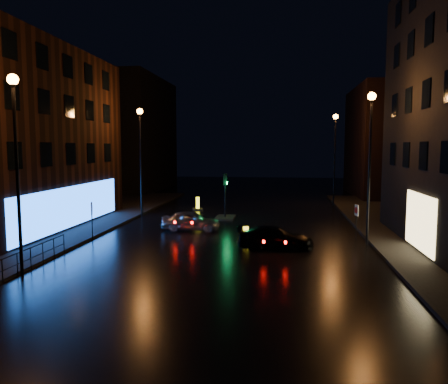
{
  "coord_description": "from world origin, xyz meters",
  "views": [
    {
      "loc": [
        3.01,
        -18.71,
        5.43
      ],
      "look_at": [
        -0.31,
        6.55,
        2.8
      ],
      "focal_mm": 35.0,
      "sensor_mm": 36.0,
      "label": 1
    }
  ],
  "objects": [
    {
      "name": "guard_railing",
      "position": [
        -8.0,
        -1.0,
        0.74
      ],
      "size": [
        0.05,
        6.04,
        1.0
      ],
      "color": "black",
      "rests_on": "ground"
    },
    {
      "name": "ground",
      "position": [
        0.0,
        0.0,
        0.0
      ],
      "size": [
        120.0,
        120.0,
        0.0
      ],
      "primitive_type": "plane",
      "color": "black",
      "rests_on": "ground"
    },
    {
      "name": "building_far_left",
      "position": [
        -16.0,
        35.0,
        7.0
      ],
      "size": [
        8.0,
        16.0,
        14.0
      ],
      "primitive_type": "cube",
      "color": "black",
      "rests_on": "ground"
    },
    {
      "name": "traffic_signal",
      "position": [
        -1.2,
        14.0,
        0.5
      ],
      "size": [
        1.4,
        2.4,
        3.45
      ],
      "color": "black",
      "rests_on": "ground"
    },
    {
      "name": "building_far_right",
      "position": [
        15.0,
        32.0,
        6.0
      ],
      "size": [
        8.0,
        14.0,
        12.0
      ],
      "primitive_type": "cube",
      "color": "black",
      "rests_on": "ground"
    },
    {
      "name": "street_lamp_lfar",
      "position": [
        -7.8,
        14.0,
        5.56
      ],
      "size": [
        0.44,
        0.44,
        8.37
      ],
      "color": "black",
      "rests_on": "ground"
    },
    {
      "name": "bollard_near",
      "position": [
        1.09,
        5.22,
        0.22
      ],
      "size": [
        1.08,
        1.34,
        1.02
      ],
      "rotation": [
        0.0,
        0.0,
        0.3
      ],
      "color": "black",
      "rests_on": "ground"
    },
    {
      "name": "street_lamp_rnear",
      "position": [
        7.8,
        6.0,
        5.56
      ],
      "size": [
        0.44,
        0.44,
        8.37
      ],
      "color": "black",
      "rests_on": "ground"
    },
    {
      "name": "road_sign_left",
      "position": [
        -7.9,
        5.19,
        1.68
      ],
      "size": [
        0.24,
        0.52,
        2.24
      ],
      "rotation": [
        0.0,
        0.0,
        0.36
      ],
      "color": "black",
      "rests_on": "ground"
    },
    {
      "name": "pavement_left",
      "position": [
        -14.0,
        8.0,
        0.07
      ],
      "size": [
        12.0,
        44.0,
        0.15
      ],
      "primitive_type": "cube",
      "color": "black",
      "rests_on": "ground"
    },
    {
      "name": "road_sign_right",
      "position": [
        7.47,
        7.67,
        1.53
      ],
      "size": [
        0.16,
        0.49,
        2.04
      ],
      "rotation": [
        0.0,
        0.0,
        3.38
      ],
      "color": "black",
      "rests_on": "ground"
    },
    {
      "name": "street_lamp_rfar",
      "position": [
        7.8,
        22.0,
        5.56
      ],
      "size": [
        0.44,
        0.44,
        8.37
      ],
      "color": "black",
      "rests_on": "ground"
    },
    {
      "name": "street_lamp_lnear",
      "position": [
        -7.8,
        -2.0,
        5.56
      ],
      "size": [
        0.44,
        0.44,
        8.37
      ],
      "color": "black",
      "rests_on": "ground"
    },
    {
      "name": "dark_sedan",
      "position": [
        2.74,
        4.4,
        0.59
      ],
      "size": [
        4.23,
        2.03,
        1.19
      ],
      "primitive_type": "imported",
      "rotation": [
        0.0,
        0.0,
        1.66
      ],
      "color": "black",
      "rests_on": "ground"
    },
    {
      "name": "silver_hatchback",
      "position": [
        -2.79,
        8.89,
        0.64
      ],
      "size": [
        3.81,
        1.6,
        1.29
      ],
      "primitive_type": "imported",
      "rotation": [
        0.0,
        0.0,
        1.59
      ],
      "color": "#B1B5B9",
      "rests_on": "ground"
    },
    {
      "name": "bollard_far",
      "position": [
        -4.17,
        18.3,
        0.24
      ],
      "size": [
        1.13,
        1.43,
        1.1
      ],
      "rotation": [
        0.0,
        0.0,
        0.26
      ],
      "color": "black",
      "rests_on": "ground"
    }
  ]
}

